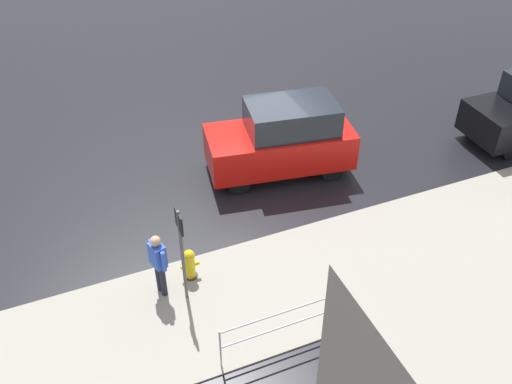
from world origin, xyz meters
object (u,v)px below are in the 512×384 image
at_px(pedestrian, 158,261).
at_px(sign_post, 181,243).
at_px(fire_hydrant, 190,265).
at_px(moving_hatchback, 283,139).

bearing_deg(pedestrian, sign_post, 142.92).
bearing_deg(pedestrian, fire_hydrant, -163.87).
bearing_deg(fire_hydrant, moving_hatchback, -140.34).
bearing_deg(fire_hydrant, sign_post, 64.35).
distance_m(moving_hatchback, sign_post, 5.22).
distance_m(moving_hatchback, pedestrian, 5.32).
relative_size(fire_hydrant, pedestrian, 0.50).
bearing_deg(moving_hatchback, fire_hydrant, 39.66).
height_order(fire_hydrant, pedestrian, pedestrian).
relative_size(fire_hydrant, sign_post, 0.33).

